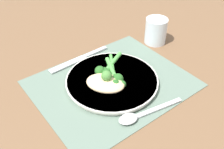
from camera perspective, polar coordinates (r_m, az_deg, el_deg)
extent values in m
plane|color=brown|center=(0.73, 0.00, -2.01)|extent=(3.00, 3.00, 0.00)
cube|color=slate|center=(0.73, 0.00, -1.89)|extent=(0.42, 0.34, 0.00)
cylinder|color=silver|center=(0.73, 0.00, -1.35)|extent=(0.25, 0.25, 0.01)
cylinder|color=beige|center=(0.72, 0.00, -1.10)|extent=(0.26, 0.26, 0.01)
ellipsoid|color=#DBBC89|center=(0.69, -1.46, -1.89)|extent=(0.12, 0.13, 0.03)
sphere|color=#477F38|center=(0.68, -1.18, -0.31)|extent=(0.03, 0.03, 0.03)
cylinder|color=#51A847|center=(0.74, 0.06, 0.84)|extent=(0.06, 0.11, 0.01)
sphere|color=#286023|center=(0.69, 1.32, -1.73)|extent=(0.02, 0.02, 0.02)
sphere|color=#286023|center=(0.68, 0.70, -2.18)|extent=(0.03, 0.03, 0.03)
sphere|color=#286023|center=(0.69, 2.30, -2.10)|extent=(0.02, 0.02, 0.02)
cylinder|color=#51A847|center=(0.76, 0.09, 1.67)|extent=(0.07, 0.11, 0.01)
sphere|color=#286023|center=(0.71, 0.53, -0.83)|extent=(0.02, 0.02, 0.02)
sphere|color=#286023|center=(0.70, -0.22, -1.20)|extent=(0.03, 0.03, 0.03)
sphere|color=#286023|center=(0.70, 1.41, -0.93)|extent=(0.03, 0.03, 0.03)
cylinder|color=#51A847|center=(0.77, 0.13, 2.60)|extent=(0.10, 0.06, 0.01)
sphere|color=#286023|center=(0.73, -1.66, 0.72)|extent=(0.02, 0.02, 0.02)
sphere|color=#286023|center=(0.73, -2.65, 0.77)|extent=(0.03, 0.03, 0.03)
sphere|color=#286023|center=(0.72, -1.24, 0.25)|extent=(0.03, 0.03, 0.03)
cube|color=silver|center=(0.81, -9.62, 2.22)|extent=(0.12, 0.02, 0.00)
cube|color=#AFAFB3|center=(0.85, -3.67, 4.89)|extent=(0.09, 0.02, 0.01)
cube|color=silver|center=(0.67, 10.24, -7.11)|extent=(0.13, 0.03, 0.00)
ellipsoid|color=silver|center=(0.63, 3.54, -9.62)|extent=(0.05, 0.04, 0.01)
cylinder|color=silver|center=(0.90, 9.52, 9.36)|extent=(0.07, 0.07, 0.09)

